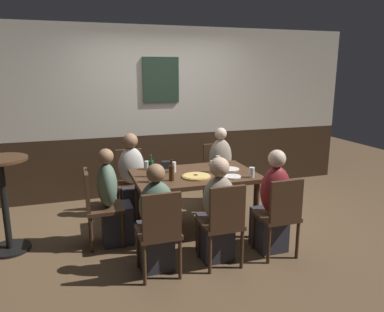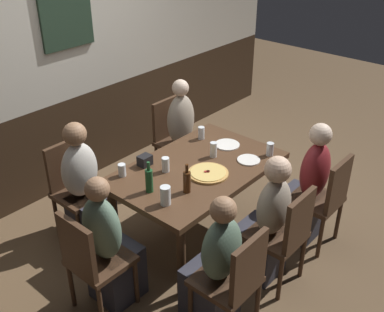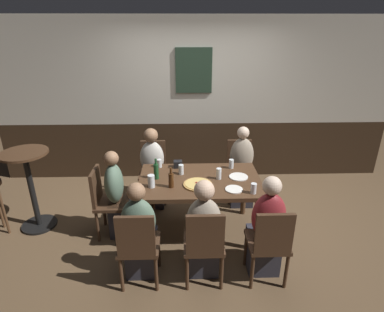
# 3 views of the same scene
# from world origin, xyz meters

# --- Properties ---
(ground_plane) EXTENTS (12.00, 12.00, 0.00)m
(ground_plane) POSITION_xyz_m (0.00, 0.00, 0.00)
(ground_plane) COLOR brown
(wall_back) EXTENTS (6.40, 0.13, 2.60)m
(wall_back) POSITION_xyz_m (-0.00, 1.65, 1.30)
(wall_back) COLOR #332316
(wall_back) RESTS_ON ground_plane
(dining_table) EXTENTS (1.46, 0.93, 0.74)m
(dining_table) POSITION_xyz_m (0.00, 0.00, 0.65)
(dining_table) COLOR #472D1C
(dining_table) RESTS_ON ground_plane
(chair_right_far) EXTENTS (0.40, 0.40, 0.88)m
(chair_right_far) POSITION_xyz_m (0.64, 0.88, 0.50)
(chair_right_far) COLOR #422B1C
(chair_right_far) RESTS_ON ground_plane
(chair_left_far) EXTENTS (0.40, 0.40, 0.88)m
(chair_left_far) POSITION_xyz_m (-0.64, 0.88, 0.50)
(chair_left_far) COLOR #422B1C
(chair_left_far) RESTS_ON ground_plane
(chair_left_near) EXTENTS (0.40, 0.40, 0.88)m
(chair_left_near) POSITION_xyz_m (-0.64, -0.88, 0.50)
(chair_left_near) COLOR #422B1C
(chair_left_near) RESTS_ON ground_plane
(chair_right_near) EXTENTS (0.40, 0.40, 0.88)m
(chair_right_near) POSITION_xyz_m (0.64, -0.88, 0.50)
(chair_right_near) COLOR #422B1C
(chair_right_near) RESTS_ON ground_plane
(chair_mid_near) EXTENTS (0.40, 0.40, 0.88)m
(chair_mid_near) POSITION_xyz_m (0.00, -0.88, 0.50)
(chair_mid_near) COLOR #422B1C
(chair_mid_near) RESTS_ON ground_plane
(chair_head_west) EXTENTS (0.40, 0.40, 0.88)m
(chair_head_west) POSITION_xyz_m (-1.15, 0.00, 0.50)
(chair_head_west) COLOR #422B1C
(chair_head_west) RESTS_ON ground_plane
(person_right_far) EXTENTS (0.34, 0.37, 1.15)m
(person_right_far) POSITION_xyz_m (0.64, 0.72, 0.48)
(person_right_far) COLOR #2D2D38
(person_right_far) RESTS_ON ground_plane
(person_left_far) EXTENTS (0.34, 0.37, 1.14)m
(person_left_far) POSITION_xyz_m (-0.64, 0.72, 0.48)
(person_left_far) COLOR #2D2D38
(person_left_far) RESTS_ON ground_plane
(person_left_near) EXTENTS (0.34, 0.37, 1.10)m
(person_left_near) POSITION_xyz_m (-0.64, -0.72, 0.46)
(person_left_near) COLOR #2D2D38
(person_left_near) RESTS_ON ground_plane
(person_right_near) EXTENTS (0.34, 0.37, 1.15)m
(person_right_near) POSITION_xyz_m (0.64, -0.72, 0.48)
(person_right_near) COLOR #2D2D38
(person_right_near) RESTS_ON ground_plane
(person_mid_near) EXTENTS (0.34, 0.37, 1.11)m
(person_mid_near) POSITION_xyz_m (0.00, -0.72, 0.47)
(person_mid_near) COLOR #2D2D38
(person_mid_near) RESTS_ON ground_plane
(person_head_west) EXTENTS (0.37, 0.34, 1.11)m
(person_head_west) POSITION_xyz_m (-0.98, 0.00, 0.46)
(person_head_west) COLOR #2D2D38
(person_head_west) RESTS_ON ground_plane
(pizza) EXTENTS (0.33, 0.33, 0.03)m
(pizza) POSITION_xyz_m (-0.03, -0.15, 0.75)
(pizza) COLOR tan
(pizza) RESTS_ON dining_table
(tumbler_water) EXTENTS (0.08, 0.08, 0.15)m
(tumbler_water) POSITION_xyz_m (-0.56, -0.18, 0.80)
(tumbler_water) COLOR silver
(tumbler_water) RESTS_ON dining_table
(beer_glass_tall) EXTENTS (0.06, 0.06, 0.12)m
(beer_glass_tall) POSITION_xyz_m (0.42, 0.31, 0.79)
(beer_glass_tall) COLOR silver
(beer_glass_tall) RESTS_ON dining_table
(tumbler_short) EXTENTS (0.06, 0.06, 0.14)m
(tumbler_short) POSITION_xyz_m (0.23, 0.01, 0.80)
(tumbler_short) COLOR silver
(tumbler_short) RESTS_ON dining_table
(beer_glass_half) EXTENTS (0.06, 0.06, 0.11)m
(beer_glass_half) POSITION_xyz_m (-0.51, 0.37, 0.79)
(beer_glass_half) COLOR silver
(beer_glass_half) RESTS_ON dining_table
(pint_glass_amber) EXTENTS (0.06, 0.06, 0.12)m
(pint_glass_amber) POSITION_xyz_m (0.57, -0.35, 0.79)
(pint_glass_amber) COLOR silver
(pint_glass_amber) RESTS_ON dining_table
(pint_glass_stout) EXTENTS (0.06, 0.06, 0.13)m
(pint_glass_stout) POSITION_xyz_m (-0.22, 0.15, 0.80)
(pint_glass_stout) COLOR silver
(pint_glass_stout) RESTS_ON dining_table
(beer_bottle_green) EXTENTS (0.06, 0.06, 0.26)m
(beer_bottle_green) POSITION_xyz_m (-0.52, 0.04, 0.84)
(beer_bottle_green) COLOR #194723
(beer_bottle_green) RESTS_ON dining_table
(beer_bottle_brown) EXTENTS (0.06, 0.06, 0.24)m
(beer_bottle_brown) POSITION_xyz_m (-0.34, -0.19, 0.83)
(beer_bottle_brown) COLOR #42230F
(beer_bottle_brown) RESTS_ON dining_table
(plate_white_large) EXTENTS (0.23, 0.23, 0.01)m
(plate_white_large) POSITION_xyz_m (0.48, 0.04, 0.75)
(plate_white_large) COLOR white
(plate_white_large) RESTS_ON dining_table
(plate_white_small) EXTENTS (0.20, 0.20, 0.01)m
(plate_white_small) POSITION_xyz_m (0.37, -0.27, 0.75)
(plate_white_small) COLOR white
(plate_white_small) RESTS_ON dining_table
(condiment_caddy) EXTENTS (0.11, 0.09, 0.09)m
(condiment_caddy) POSITION_xyz_m (-0.27, 0.35, 0.79)
(condiment_caddy) COLOR black
(condiment_caddy) RESTS_ON dining_table
(side_bar_table) EXTENTS (0.56, 0.56, 1.05)m
(side_bar_table) POSITION_xyz_m (-2.11, 0.17, 0.62)
(side_bar_table) COLOR black
(side_bar_table) RESTS_ON ground_plane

